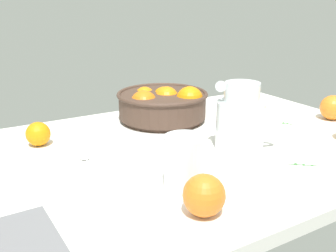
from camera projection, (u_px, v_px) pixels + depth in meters
The scene contains 10 objects.
ground_plane at pixel (182, 153), 100.49cm from camera, with size 122.80×80.54×3.00cm, color white.
fruit_bowl at pixel (163, 104), 120.94cm from camera, with size 28.66×28.66×11.53cm.
juice_pitcher at pixel (240, 124), 97.15cm from camera, with size 15.33×12.39×18.21cm.
juice_glass at pixel (184, 166), 76.92cm from camera, with size 8.36×8.36×11.42cm.
loose_orange_1 at pixel (38, 134), 100.62cm from camera, with size 6.42×6.42×6.42cm, color orange.
loose_orange_2 at pixel (333, 108), 122.13cm from camera, with size 7.93×7.93×7.93cm, color orange.
loose_orange_3 at pixel (204, 195), 67.92cm from camera, with size 7.76×7.76×7.76cm, color orange.
spoon at pixel (89, 162), 90.37cm from camera, with size 2.27×13.63×1.00cm.
herb_sprig_0 at pixel (283, 123), 119.30cm from camera, with size 2.77×4.76×0.90cm.
herb_sprig_1 at pixel (302, 164), 89.47cm from camera, with size 5.89×4.95×0.89cm.
Camera 1 is at (-50.43, -78.27, 37.15)cm, focal length 40.88 mm.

